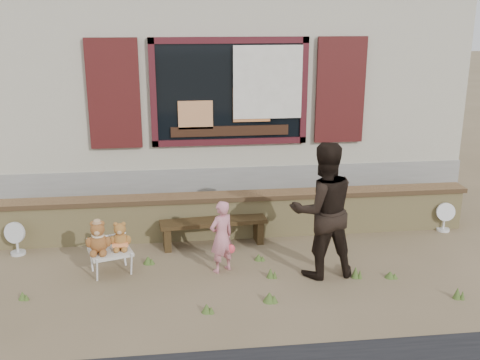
{
  "coord_description": "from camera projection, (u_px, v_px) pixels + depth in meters",
  "views": [
    {
      "loc": [
        -0.91,
        -6.9,
        3.27
      ],
      "look_at": [
        0.0,
        0.6,
        1.0
      ],
      "focal_mm": 42.0,
      "sensor_mm": 36.0,
      "label": 1
    }
  ],
  "objects": [
    {
      "name": "child",
      "position": [
        222.0,
        237.0,
        7.24
      ],
      "size": [
        0.42,
        0.38,
        0.97
      ],
      "primitive_type": "imported",
      "rotation": [
        0.0,
        0.0,
        3.68
      ],
      "color": "pink",
      "rests_on": "ground"
    },
    {
      "name": "shopfront",
      "position": [
        217.0,
        77.0,
        11.29
      ],
      "size": [
        8.04,
        5.13,
        4.0
      ],
      "color": "gray",
      "rests_on": "ground"
    },
    {
      "name": "teddy_bear_left",
      "position": [
        98.0,
        236.0,
        7.12
      ],
      "size": [
        0.39,
        0.36,
        0.44
      ],
      "primitive_type": null,
      "rotation": [
        0.0,
        0.0,
        0.3
      ],
      "color": "brown",
      "rests_on": "folding_chair"
    },
    {
      "name": "fan_left",
      "position": [
        17.0,
        238.0,
        7.82
      ],
      "size": [
        0.31,
        0.2,
        0.49
      ],
      "rotation": [
        0.0,
        0.0,
        -0.3
      ],
      "color": "silver",
      "rests_on": "ground"
    },
    {
      "name": "bench",
      "position": [
        213.0,
        227.0,
        8.11
      ],
      "size": [
        1.56,
        0.46,
        0.39
      ],
      "rotation": [
        0.0,
        0.0,
        0.09
      ],
      "color": "black",
      "rests_on": "ground"
    },
    {
      "name": "teddy_bear_right",
      "position": [
        120.0,
        235.0,
        7.24
      ],
      "size": [
        0.33,
        0.31,
        0.38
      ],
      "primitive_type": null,
      "rotation": [
        0.0,
        0.0,
        0.3
      ],
      "color": "brown",
      "rests_on": "folding_chair"
    },
    {
      "name": "ground",
      "position": [
        245.0,
        263.0,
        7.6
      ],
      "size": [
        80.0,
        80.0,
        0.0
      ],
      "primitive_type": "plane",
      "color": "brown",
      "rests_on": "ground"
    },
    {
      "name": "brick_wall",
      "position": [
        237.0,
        214.0,
        8.46
      ],
      "size": [
        7.1,
        0.36,
        0.67
      ],
      "color": "tan",
      "rests_on": "ground"
    },
    {
      "name": "fan_right",
      "position": [
        444.0,
        217.0,
        8.67
      ],
      "size": [
        0.29,
        0.2,
        0.46
      ],
      "rotation": [
        0.0,
        0.0,
        -0.15
      ],
      "color": "silver",
      "rests_on": "ground"
    },
    {
      "name": "grass_tufts",
      "position": [
        270.0,
        281.0,
        6.98
      ],
      "size": [
        5.23,
        1.54,
        0.15
      ],
      "color": "#435D25",
      "rests_on": "ground"
    },
    {
      "name": "adult",
      "position": [
        323.0,
        210.0,
        7.04
      ],
      "size": [
        0.91,
        0.74,
        1.76
      ],
      "primitive_type": "imported",
      "rotation": [
        0.0,
        0.0,
        3.24
      ],
      "color": "black",
      "rests_on": "ground"
    },
    {
      "name": "folding_chair",
      "position": [
        110.0,
        253.0,
        7.24
      ],
      "size": [
        0.63,
        0.59,
        0.32
      ],
      "rotation": [
        0.0,
        0.0,
        0.3
      ],
      "color": "beige",
      "rests_on": "ground"
    }
  ]
}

